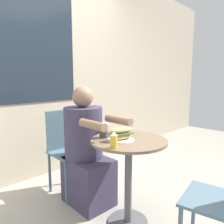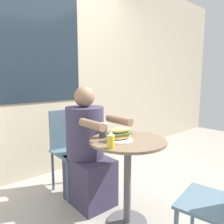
# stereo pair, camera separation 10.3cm
# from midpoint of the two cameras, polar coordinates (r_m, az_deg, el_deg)

# --- Properties ---
(ground_plane) EXTENTS (8.00, 8.00, 0.00)m
(ground_plane) POSITION_cam_midpoint_polar(r_m,az_deg,el_deg) (2.07, 2.56, -26.89)
(ground_plane) COLOR gray
(storefront_wall) EXTENTS (8.00, 0.09, 2.80)m
(storefront_wall) POSITION_cam_midpoint_polar(r_m,az_deg,el_deg) (2.83, -19.45, 12.24)
(storefront_wall) COLOR #B7A88E
(storefront_wall) RESTS_ON ground_plane
(cafe_table) EXTENTS (0.61, 0.61, 0.73)m
(cafe_table) POSITION_cam_midpoint_polar(r_m,az_deg,el_deg) (1.81, 2.67, -13.34)
(cafe_table) COLOR brown
(cafe_table) RESTS_ON ground_plane
(diner_chair) EXTENTS (0.39, 0.39, 0.87)m
(diner_chair) POSITION_cam_midpoint_polar(r_m,az_deg,el_deg) (2.42, -13.14, -7.92)
(diner_chair) COLOR slate
(diner_chair) RESTS_ON ground_plane
(seated_diner) EXTENTS (0.38, 0.66, 1.13)m
(seated_diner) POSITION_cam_midpoint_polar(r_m,az_deg,el_deg) (2.15, -8.11, -10.87)
(seated_diner) COLOR #38334C
(seated_diner) RESTS_ON ground_plane
(sandwich_on_plate) EXTENTS (0.21, 0.21, 0.10)m
(sandwich_on_plate) POSITION_cam_midpoint_polar(r_m,az_deg,el_deg) (1.71, 0.63, -5.92)
(sandwich_on_plate) COLOR white
(sandwich_on_plate) RESTS_ON cafe_table
(drink_cup) EXTENTS (0.07, 0.07, 0.12)m
(drink_cup) POSITION_cam_midpoint_polar(r_m,az_deg,el_deg) (1.79, -3.86, -4.82)
(drink_cup) COLOR #424247
(drink_cup) RESTS_ON cafe_table
(condiment_bottle) EXTENTS (0.05, 0.05, 0.12)m
(condiment_bottle) POSITION_cam_midpoint_polar(r_m,az_deg,el_deg) (1.52, -1.52, -7.36)
(condiment_bottle) COLOR gold
(condiment_bottle) RESTS_ON cafe_table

